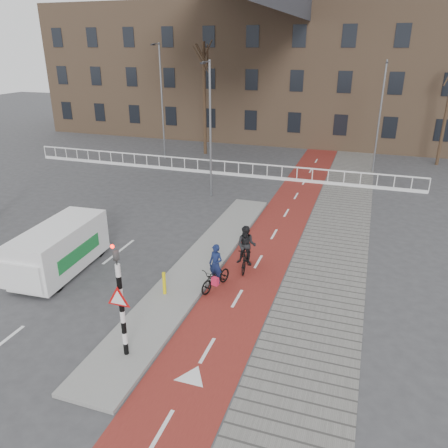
% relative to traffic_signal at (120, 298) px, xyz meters
% --- Properties ---
extents(ground, '(120.00, 120.00, 0.00)m').
position_rel_traffic_signal_xyz_m(ground, '(0.60, 2.02, -1.99)').
color(ground, '#38383A').
rests_on(ground, ground).
extents(bike_lane, '(2.50, 60.00, 0.01)m').
position_rel_traffic_signal_xyz_m(bike_lane, '(2.10, 12.02, -1.98)').
color(bike_lane, maroon).
rests_on(bike_lane, ground).
extents(sidewalk, '(3.00, 60.00, 0.01)m').
position_rel_traffic_signal_xyz_m(sidewalk, '(4.90, 12.02, -1.98)').
color(sidewalk, slate).
rests_on(sidewalk, ground).
extents(curb_island, '(1.80, 16.00, 0.12)m').
position_rel_traffic_signal_xyz_m(curb_island, '(-0.10, 6.02, -1.93)').
color(curb_island, gray).
rests_on(curb_island, ground).
extents(traffic_signal, '(0.80, 0.80, 3.68)m').
position_rel_traffic_signal_xyz_m(traffic_signal, '(0.00, 0.00, 0.00)').
color(traffic_signal, black).
rests_on(traffic_signal, curb_island).
extents(bollard, '(0.12, 0.12, 0.84)m').
position_rel_traffic_signal_xyz_m(bollard, '(-0.39, 3.34, -1.45)').
color(bollard, yellow).
rests_on(bollard, curb_island).
extents(cyclist_near, '(1.03, 1.75, 1.75)m').
position_rel_traffic_signal_xyz_m(cyclist_near, '(1.15, 4.44, -1.40)').
color(cyclist_near, black).
rests_on(cyclist_near, bike_lane).
extents(cyclist_far, '(0.83, 1.74, 1.85)m').
position_rel_traffic_signal_xyz_m(cyclist_far, '(1.79, 6.23, -1.21)').
color(cyclist_far, black).
rests_on(cyclist_far, bike_lane).
extents(van, '(2.01, 4.45, 1.87)m').
position_rel_traffic_signal_xyz_m(van, '(-5.10, 3.84, -1.00)').
color(van, white).
rests_on(van, ground).
extents(railing, '(28.00, 0.10, 0.99)m').
position_rel_traffic_signal_xyz_m(railing, '(-4.40, 19.02, -1.68)').
color(railing, silver).
rests_on(railing, ground).
extents(townhouse_row, '(46.00, 10.00, 15.90)m').
position_rel_traffic_signal_xyz_m(townhouse_row, '(-2.40, 34.02, 5.82)').
color(townhouse_row, '#7F6047').
rests_on(townhouse_row, ground).
extents(tree_mid, '(0.26, 0.26, 8.60)m').
position_rel_traffic_signal_xyz_m(tree_mid, '(-6.96, 24.59, 2.31)').
color(tree_mid, '#322416').
rests_on(tree_mid, ground).
extents(tree_right, '(0.23, 0.23, 7.14)m').
position_rel_traffic_signal_xyz_m(tree_right, '(10.83, 26.72, 1.58)').
color(tree_right, '#322416').
rests_on(tree_right, ground).
extents(streetlight_near, '(0.12, 0.12, 7.62)m').
position_rel_traffic_signal_xyz_m(streetlight_near, '(-2.74, 14.53, 1.82)').
color(streetlight_near, slate).
rests_on(streetlight_near, ground).
extents(streetlight_left, '(0.12, 0.12, 8.51)m').
position_rel_traffic_signal_xyz_m(streetlight_left, '(-9.42, 22.05, 2.27)').
color(streetlight_left, slate).
rests_on(streetlight_left, ground).
extents(streetlight_right, '(0.12, 0.12, 7.47)m').
position_rel_traffic_signal_xyz_m(streetlight_right, '(6.30, 23.24, 1.74)').
color(streetlight_right, slate).
rests_on(streetlight_right, ground).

